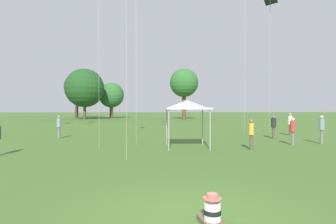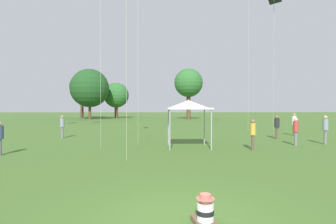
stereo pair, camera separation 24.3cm
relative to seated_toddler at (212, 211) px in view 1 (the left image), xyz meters
The scene contains 14 objects.
ground_plane 0.54m from the seated_toddler, 160.38° to the left, with size 300.00×300.00×0.00m, color #426628.
seated_toddler is the anchor object (origin of this frame).
person_standing_0 16.82m from the seated_toddler, 117.08° to the left, with size 0.40×0.40×1.69m.
person_standing_1 15.79m from the seated_toddler, 59.36° to the left, with size 0.42×0.42×1.70m.
person_standing_2 14.25m from the seated_toddler, 47.63° to the left, with size 0.44×0.44×1.78m.
person_standing_3 12.68m from the seated_toddler, 53.51° to the left, with size 0.33×0.33×1.65m.
person_standing_4 18.84m from the seated_toddler, 56.18° to the left, with size 0.47×0.47×1.83m.
person_standing_7 9.70m from the seated_toddler, 63.46° to the left, with size 0.41×0.41×1.63m.
canopy_tent 10.13m from the seated_toddler, 83.85° to the left, with size 2.50×2.50×2.67m.
kite_5 23.09m from the seated_toddler, 61.18° to the left, with size 1.31×1.34×12.33m.
distant_tree_0 59.32m from the seated_toddler, 106.88° to the left, with size 5.53×5.53×10.06m.
distant_tree_1 48.04m from the seated_toddler, 82.42° to the left, with size 5.70×5.70×10.20m.
distant_tree_2 56.97m from the seated_toddler, 99.37° to the left, with size 5.74×5.74×8.15m.
distant_tree_3 52.15m from the seated_toddler, 105.49° to the left, with size 7.89×7.89×10.35m.
Camera 1 is at (-0.78, -5.00, 2.20)m, focal length 28.00 mm.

